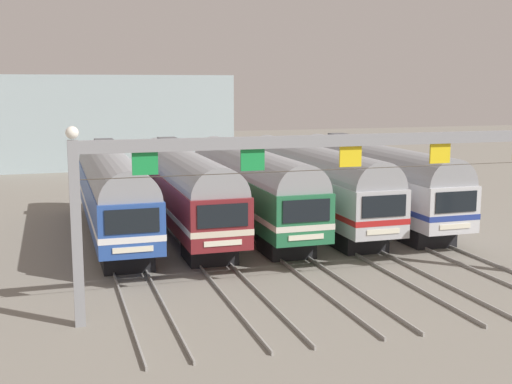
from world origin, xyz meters
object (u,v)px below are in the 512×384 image
object	(u,v)px
commuter_train_stainless	(312,180)
catenary_gantry	(350,167)
commuter_train_maroon	(183,186)
commuter_train_silver	(371,178)
commuter_train_blue	(113,189)
commuter_train_green	(250,183)

from	to	relation	value
commuter_train_stainless	catenary_gantry	size ratio (longest dim) A/B	0.87
commuter_train_stainless	catenary_gantry	bearing A→B (deg)	-106.14
commuter_train_maroon	catenary_gantry	world-z (taller)	catenary_gantry
commuter_train_stainless	commuter_train_silver	world-z (taller)	commuter_train_silver
commuter_train_blue	catenary_gantry	xyz separation A→B (m)	(7.81, -13.50, 2.54)
commuter_train_green	commuter_train_maroon	bearing A→B (deg)	179.94
commuter_train_green	commuter_train_stainless	world-z (taller)	same
commuter_train_blue	commuter_train_stainless	world-z (taller)	commuter_train_blue
commuter_train_stainless	commuter_train_silver	bearing A→B (deg)	0.06
commuter_train_green	commuter_train_stainless	xyz separation A→B (m)	(3.91, 0.00, 0.00)
commuter_train_blue	commuter_train_stainless	distance (m)	11.72
commuter_train_silver	catenary_gantry	bearing A→B (deg)	-120.06
commuter_train_green	catenary_gantry	size ratio (longest dim) A/B	0.87
commuter_train_blue	commuter_train_stainless	size ratio (longest dim) A/B	1.00
commuter_train_blue	commuter_train_silver	world-z (taller)	same
commuter_train_stainless	commuter_train_silver	xyz separation A→B (m)	(3.91, 0.00, 0.00)
commuter_train_maroon	commuter_train_silver	size ratio (longest dim) A/B	1.00
commuter_train_stainless	commuter_train_blue	bearing A→B (deg)	179.98
commuter_train_maroon	commuter_train_blue	bearing A→B (deg)	180.00
commuter_train_maroon	commuter_train_stainless	bearing A→B (deg)	-0.03
commuter_train_green	catenary_gantry	xyz separation A→B (m)	(0.00, -13.49, 2.54)
commuter_train_blue	catenary_gantry	bearing A→B (deg)	-59.94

